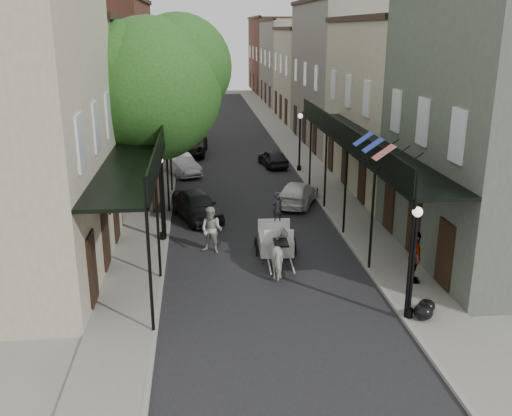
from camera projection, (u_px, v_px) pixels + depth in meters
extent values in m
plane|color=gray|center=(274.00, 298.00, 19.85)|extent=(140.00, 140.00, 0.00)
cube|color=black|center=(235.00, 166.00, 38.82)|extent=(8.00, 90.00, 0.01)
cube|color=gray|center=(160.00, 167.00, 38.31)|extent=(2.20, 90.00, 0.12)
cube|color=gray|center=(307.00, 164.00, 39.30)|extent=(2.20, 90.00, 0.12)
cube|color=#BDB697|center=(119.00, 77.00, 45.87)|extent=(5.00, 80.00, 10.50)
cube|color=slate|center=(328.00, 75.00, 47.58)|extent=(5.00, 80.00, 10.50)
cube|color=black|center=(139.00, 148.00, 24.79)|extent=(2.20, 18.00, 0.12)
cube|color=black|center=(163.00, 136.00, 24.74)|extent=(0.06, 18.00, 1.00)
cylinder|color=black|center=(150.00, 270.00, 16.92)|extent=(0.10, 0.10, 4.00)
cylinder|color=black|center=(163.00, 195.00, 24.51)|extent=(0.10, 0.10, 4.00)
cylinder|color=black|center=(171.00, 156.00, 32.10)|extent=(0.10, 0.10, 4.00)
cube|color=black|center=(363.00, 144.00, 25.78)|extent=(2.20, 18.00, 0.12)
cube|color=black|center=(341.00, 133.00, 25.53)|extent=(0.06, 18.00, 1.00)
cylinder|color=black|center=(410.00, 259.00, 17.71)|extent=(0.10, 0.10, 4.00)
cylinder|color=black|center=(345.00, 190.00, 25.30)|extent=(0.10, 0.10, 4.00)
cylinder|color=black|center=(310.00, 153.00, 32.89)|extent=(0.10, 0.10, 4.00)
cylinder|color=#382619|center=(154.00, 158.00, 28.00)|extent=(0.44, 0.44, 5.60)
sphere|color=#214D19|center=(151.00, 90.00, 27.01)|extent=(6.80, 6.80, 6.80)
sphere|color=#214D19|center=(179.00, 67.00, 27.42)|extent=(5.10, 5.10, 5.10)
cylinder|color=#382619|center=(167.00, 120.00, 41.36)|extent=(0.44, 0.44, 5.04)
sphere|color=#214D19|center=(165.00, 79.00, 40.48)|extent=(6.00, 6.00, 6.00)
sphere|color=#214D19|center=(182.00, 65.00, 40.90)|extent=(4.50, 4.50, 4.50)
cylinder|color=black|center=(408.00, 313.00, 18.28)|extent=(0.28, 0.28, 0.30)
cylinder|color=black|center=(412.00, 268.00, 17.81)|extent=(0.12, 0.12, 3.40)
sphere|color=white|center=(418.00, 212.00, 17.25)|extent=(0.32, 0.32, 0.32)
cylinder|color=black|center=(163.00, 236.00, 25.05)|extent=(0.28, 0.28, 0.30)
cylinder|color=black|center=(161.00, 202.00, 24.59)|extent=(0.12, 0.12, 3.40)
sphere|color=white|center=(159.00, 160.00, 24.03)|extent=(0.32, 0.32, 0.32)
cylinder|color=black|center=(299.00, 168.00, 37.25)|extent=(0.28, 0.28, 0.30)
cylinder|color=black|center=(300.00, 145.00, 36.78)|extent=(0.12, 0.12, 3.40)
sphere|color=white|center=(300.00, 116.00, 36.22)|extent=(0.32, 0.32, 0.32)
imported|color=silver|center=(281.00, 254.00, 21.64)|extent=(0.95, 1.94, 1.61)
torus|color=black|center=(255.00, 234.00, 24.34)|extent=(0.14, 1.26, 1.26)
torus|color=black|center=(293.00, 233.00, 24.44)|extent=(0.14, 1.26, 1.26)
torus|color=black|center=(262.00, 252.00, 23.14)|extent=(0.10, 0.66, 0.65)
torus|color=black|center=(292.00, 251.00, 23.21)|extent=(0.10, 0.66, 0.65)
cube|color=silver|center=(275.00, 225.00, 24.08)|extent=(1.44, 1.81, 0.68)
cube|color=silver|center=(277.00, 222.00, 22.96)|extent=(1.19, 0.59, 0.12)
cube|color=silver|center=(278.00, 217.00, 22.64)|extent=(1.17, 0.15, 0.49)
imported|color=black|center=(277.00, 208.00, 22.77)|extent=(0.41, 0.28, 1.10)
imported|color=#A8A79E|center=(212.00, 230.00, 23.64)|extent=(1.18, 1.08, 1.98)
imported|color=gray|center=(140.00, 176.00, 32.48)|extent=(1.21, 1.19, 1.67)
imported|color=gray|center=(415.00, 257.00, 20.56)|extent=(0.64, 1.20, 1.94)
imported|color=black|center=(197.00, 205.00, 27.92)|extent=(2.91, 4.44, 1.40)
imported|color=#AAAAB0|center=(180.00, 164.00, 36.52)|extent=(2.90, 4.21, 1.31)
imported|color=black|center=(190.00, 146.00, 42.10)|extent=(2.80, 5.33, 1.43)
imported|color=silver|center=(297.00, 193.00, 30.29)|extent=(3.15, 4.48, 1.20)
imported|color=black|center=(273.00, 158.00, 38.65)|extent=(1.94, 3.69, 1.20)
ellipsoid|color=black|center=(423.00, 312.00, 18.09)|extent=(0.63, 0.63, 0.53)
ellipsoid|color=black|center=(427.00, 306.00, 18.56)|extent=(0.55, 0.55, 0.44)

